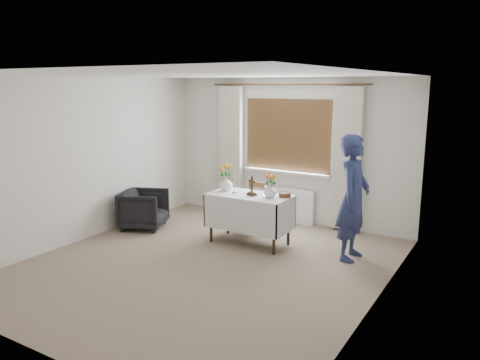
% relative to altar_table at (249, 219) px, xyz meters
% --- Properties ---
extents(ground, '(5.00, 5.00, 0.00)m').
position_rel_altar_table_xyz_m(ground, '(-0.06, -1.06, -0.38)').
color(ground, gray).
rests_on(ground, ground).
extents(altar_table, '(1.24, 0.64, 0.76)m').
position_rel_altar_table_xyz_m(altar_table, '(0.00, 0.00, 0.00)').
color(altar_table, white).
rests_on(altar_table, ground).
extents(wooden_chair, '(0.40, 0.40, 0.82)m').
position_rel_altar_table_xyz_m(wooden_chair, '(-0.24, 0.53, 0.03)').
color(wooden_chair, brown).
rests_on(wooden_chair, ground).
extents(armchair, '(0.92, 0.91, 0.65)m').
position_rel_altar_table_xyz_m(armchair, '(-1.91, -0.24, -0.06)').
color(armchair, black).
rests_on(armchair, ground).
extents(person, '(0.42, 0.64, 1.73)m').
position_rel_altar_table_xyz_m(person, '(1.52, 0.19, 0.48)').
color(person, navy).
rests_on(person, ground).
extents(radiator, '(1.10, 0.10, 0.60)m').
position_rel_altar_table_xyz_m(radiator, '(-0.06, 1.36, -0.08)').
color(radiator, white).
rests_on(radiator, ground).
extents(wooden_cross, '(0.16, 0.14, 0.29)m').
position_rel_altar_table_xyz_m(wooden_cross, '(0.05, -0.02, 0.53)').
color(wooden_cross, black).
rests_on(wooden_cross, altar_table).
extents(candlestick_left, '(0.11, 0.11, 0.31)m').
position_rel_altar_table_xyz_m(candlestick_left, '(-0.25, -0.03, 0.53)').
color(candlestick_left, silver).
rests_on(candlestick_left, altar_table).
extents(candlestick_right, '(0.11, 0.11, 0.30)m').
position_rel_altar_table_xyz_m(candlestick_right, '(0.26, 0.03, 0.53)').
color(candlestick_right, silver).
rests_on(candlestick_right, altar_table).
extents(flower_vase_left, '(0.21, 0.21, 0.22)m').
position_rel_altar_table_xyz_m(flower_vase_left, '(-0.46, 0.06, 0.49)').
color(flower_vase_left, silver).
rests_on(flower_vase_left, altar_table).
extents(flower_vase_right, '(0.19, 0.19, 0.20)m').
position_rel_altar_table_xyz_m(flower_vase_right, '(0.35, -0.01, 0.48)').
color(flower_vase_right, silver).
rests_on(flower_vase_right, altar_table).
extents(wicker_basket, '(0.22, 0.22, 0.07)m').
position_rel_altar_table_xyz_m(wicker_basket, '(0.52, 0.13, 0.42)').
color(wicker_basket, brown).
rests_on(wicker_basket, altar_table).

